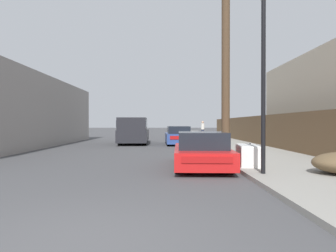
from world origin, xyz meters
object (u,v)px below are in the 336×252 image
car_parked_mid (178,136)px  pickup_truck (134,131)px  utility_pole (226,61)px  pedestrian (203,129)px  discarded_fridge (247,155)px  parked_sports_car_red (201,151)px  street_lamp (263,69)px

car_parked_mid → pickup_truck: bearing=169.8°
utility_pole → pedestrian: (1.01, 16.48, -3.47)m
pickup_truck → pedestrian: size_ratio=3.60×
discarded_fridge → parked_sports_car_red: size_ratio=0.38×
parked_sports_car_red → car_parked_mid: size_ratio=1.01×
parked_sports_car_red → pickup_truck: size_ratio=0.75×
pedestrian → car_parked_mid: bearing=-107.8°
car_parked_mid → parked_sports_car_red: bearing=-90.3°
discarded_fridge → car_parked_mid: (-1.79, 11.54, 0.17)m
car_parked_mid → street_lamp: street_lamp is taller
utility_pole → street_lamp: 6.11m
car_parked_mid → discarded_fridge: bearing=-82.9°
car_parked_mid → pedestrian: bearing=70.5°
car_parked_mid → street_lamp: size_ratio=0.89×
car_parked_mid → utility_pole: utility_pole is taller
pickup_truck → utility_pole: utility_pole is taller
street_lamp → pedestrian: 22.55m
parked_sports_car_red → pedestrian: (2.64, 20.42, 0.41)m
car_parked_mid → street_lamp: (1.74, -13.29, 2.37)m
parked_sports_car_red → pickup_truck: pickup_truck is taller
discarded_fridge → street_lamp: bearing=-84.7°
parked_sports_car_red → pedestrian: bearing=85.3°
pedestrian → street_lamp: bearing=-93.0°
parked_sports_car_red → utility_pole: 5.76m
car_parked_mid → pickup_truck: pickup_truck is taller
car_parked_mid → pedestrian: (2.93, 9.13, 0.34)m
pickup_truck → parked_sports_car_red: bearing=105.1°
discarded_fridge → street_lamp: 3.08m
discarded_fridge → parked_sports_car_red: parked_sports_car_red is taller
discarded_fridge → pedestrian: bearing=94.0°
discarded_fridge → car_parked_mid: car_parked_mid is taller
car_parked_mid → street_lamp: 13.61m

